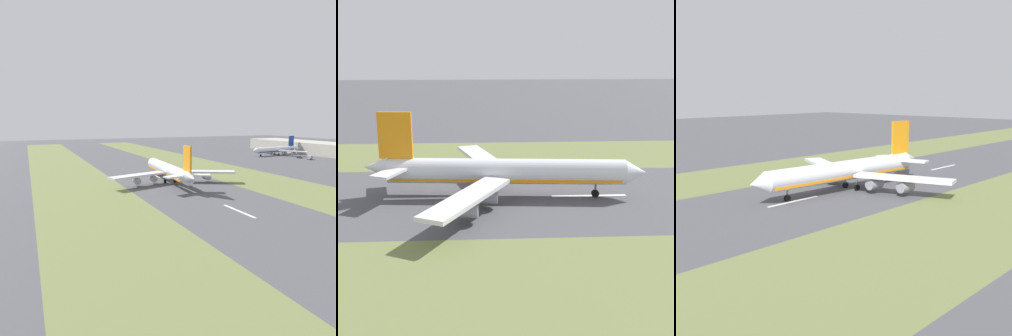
% 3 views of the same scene
% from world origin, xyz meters
% --- Properties ---
extents(ground_plane, '(800.00, 800.00, 0.00)m').
position_xyz_m(ground_plane, '(0.00, 0.00, 0.00)').
color(ground_plane, '#4C4C51').
extents(grass_median_west, '(40.00, 600.00, 0.01)m').
position_xyz_m(grass_median_west, '(-45.00, 0.00, 0.00)').
color(grass_median_west, olive).
rests_on(grass_median_west, ground).
extents(grass_median_east, '(40.00, 600.00, 0.01)m').
position_xyz_m(grass_median_east, '(45.00, 0.00, 0.00)').
color(grass_median_east, olive).
rests_on(grass_median_east, ground).
extents(centreline_dash_near, '(1.20, 18.00, 0.01)m').
position_xyz_m(centreline_dash_near, '(0.00, -57.78, 0.01)').
color(centreline_dash_near, silver).
rests_on(centreline_dash_near, ground).
extents(centreline_dash_mid, '(1.20, 18.00, 0.01)m').
position_xyz_m(centreline_dash_mid, '(0.00, -17.78, 0.01)').
color(centreline_dash_mid, silver).
rests_on(centreline_dash_mid, ground).
extents(centreline_dash_far, '(1.20, 18.00, 0.01)m').
position_xyz_m(centreline_dash_far, '(0.00, 22.22, 0.01)').
color(centreline_dash_far, silver).
rests_on(centreline_dash_far, ground).
extents(airplane_main_jet, '(63.91, 67.22, 20.20)m').
position_xyz_m(airplane_main_jet, '(-0.80, 0.32, 6.02)').
color(airplane_main_jet, silver).
rests_on(airplane_main_jet, ground).
extents(terminal_building, '(36.00, 113.58, 10.76)m').
position_xyz_m(terminal_building, '(183.07, 94.94, 5.38)').
color(terminal_building, '#B2AD9E').
rests_on(terminal_building, ground).
extents(airplane_parked_apron, '(55.73, 52.74, 16.77)m').
position_xyz_m(airplane_parked_apron, '(139.64, 81.52, 5.00)').
color(airplane_parked_apron, silver).
rests_on(airplane_parked_apron, ground).
extents(service_truck, '(6.32, 4.83, 3.10)m').
position_xyz_m(service_truck, '(140.63, 44.06, 1.67)').
color(service_truck, '#1E51B2').
rests_on(service_truck, ground).
extents(apron_car, '(3.95, 4.65, 2.03)m').
position_xyz_m(apron_car, '(139.57, 53.59, 1.00)').
color(apron_car, '#4C4C51').
rests_on(apron_car, ground).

